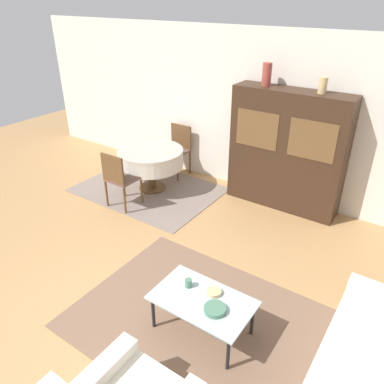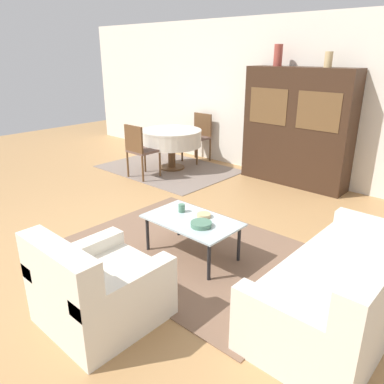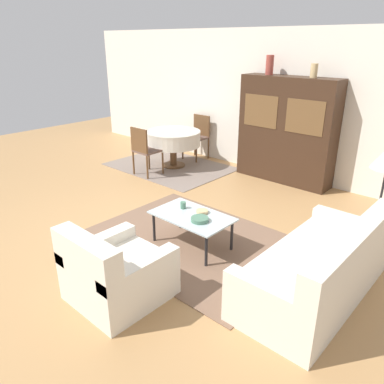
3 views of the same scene
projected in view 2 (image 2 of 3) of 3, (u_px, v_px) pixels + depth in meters
The scene contains 16 objects.
ground_plane at pixel (108, 238), 4.53m from camera, with size 14.00×14.00×0.00m, color tan.
wall_back at pixel (273, 98), 6.57m from camera, with size 10.00×0.06×2.70m.
area_rug at pixel (193, 250), 4.24m from camera, with size 2.70×1.99×0.01m.
dining_rug at pixel (168, 169), 7.20m from camera, with size 2.43×1.75×0.01m.
couch at pixel (350, 286), 3.09m from camera, with size 0.89×1.96×0.85m.
armchair at pixel (97, 289), 3.04m from camera, with size 0.86×0.89×0.82m.
coffee_table at pixel (192, 223), 4.00m from camera, with size 1.01×0.62×0.43m.
display_cabinet at pixel (297, 128), 6.12m from camera, with size 1.79×0.46×1.90m.
dining_table at pixel (171, 138), 7.02m from camera, with size 1.13×1.13×0.74m.
dining_chair_near at pixel (139, 148), 6.49m from camera, with size 0.44×0.44×0.94m.
dining_chair_far at pixel (199, 134), 7.58m from camera, with size 0.44×0.44×0.94m.
cup at pixel (182, 208), 4.16m from camera, with size 0.07×0.07×0.09m.
bowl at pixel (201, 224), 3.82m from camera, with size 0.22×0.22×0.05m.
bowl_small at pixel (204, 215), 4.04m from camera, with size 0.15×0.15×0.04m.
vase_tall at pixel (278, 55), 6.01m from camera, with size 0.14×0.14×0.33m.
vase_short at pixel (328, 59), 5.50m from camera, with size 0.12×0.12×0.22m.
Camera 2 is at (3.47, -2.32, 2.11)m, focal length 35.00 mm.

